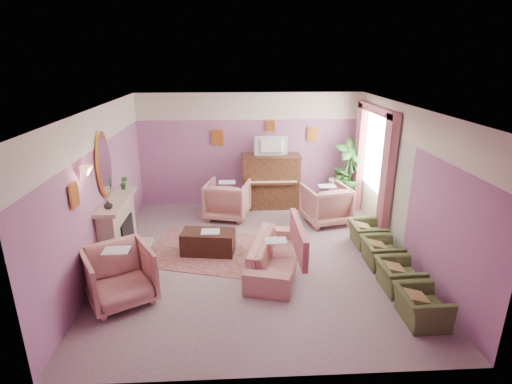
{
  "coord_description": "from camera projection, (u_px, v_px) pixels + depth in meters",
  "views": [
    {
      "loc": [
        -0.38,
        -6.77,
        3.64
      ],
      "look_at": [
        0.01,
        0.4,
        1.17
      ],
      "focal_mm": 28.0,
      "sensor_mm": 36.0,
      "label": 1
    }
  ],
  "objects": [
    {
      "name": "floor",
      "position": [
        257.0,
        257.0,
        7.59
      ],
      "size": [
        5.5,
        6.0,
        0.01
      ],
      "primitive_type": "cube",
      "color": "gray",
      "rests_on": "ground"
    },
    {
      "name": "ceiling",
      "position": [
        257.0,
        108.0,
        6.68
      ],
      "size": [
        5.5,
        6.0,
        0.01
      ],
      "primitive_type": "cube",
      "color": "white",
      "rests_on": "wall_back"
    },
    {
      "name": "wall_back",
      "position": [
        250.0,
        150.0,
        9.97
      ],
      "size": [
        5.5,
        0.02,
        2.8
      ],
      "primitive_type": "cube",
      "color": "#81568A",
      "rests_on": "floor"
    },
    {
      "name": "wall_front",
      "position": [
        272.0,
        274.0,
        4.3
      ],
      "size": [
        5.5,
        0.02,
        2.8
      ],
      "primitive_type": "cube",
      "color": "#81568A",
      "rests_on": "floor"
    },
    {
      "name": "wall_left",
      "position": [
        100.0,
        190.0,
        7.0
      ],
      "size": [
        0.02,
        6.0,
        2.8
      ],
      "primitive_type": "cube",
      "color": "#81568A",
      "rests_on": "floor"
    },
    {
      "name": "wall_right",
      "position": [
        407.0,
        185.0,
        7.28
      ],
      "size": [
        0.02,
        6.0,
        2.8
      ],
      "primitive_type": "cube",
      "color": "#81568A",
      "rests_on": "floor"
    },
    {
      "name": "picture_rail_band",
      "position": [
        250.0,
        106.0,
        9.61
      ],
      "size": [
        5.5,
        0.01,
        0.65
      ],
      "primitive_type": "cube",
      "color": "beige",
      "rests_on": "wall_back"
    },
    {
      "name": "stripe_panel",
      "position": [
        380.0,
        181.0,
        8.61
      ],
      "size": [
        0.01,
        3.0,
        2.15
      ],
      "primitive_type": "cube",
      "color": "beige",
      "rests_on": "wall_right"
    },
    {
      "name": "fireplace_surround",
      "position": [
        118.0,
        229.0,
        7.47
      ],
      "size": [
        0.3,
        1.4,
        1.1
      ],
      "primitive_type": "cube",
      "color": "tan",
      "rests_on": "floor"
    },
    {
      "name": "fireplace_inset",
      "position": [
        124.0,
        236.0,
        7.52
      ],
      "size": [
        0.18,
        0.72,
        0.68
      ],
      "primitive_type": "cube",
      "color": "black",
      "rests_on": "floor"
    },
    {
      "name": "fire_ember",
      "position": [
        128.0,
        245.0,
        7.58
      ],
      "size": [
        0.06,
        0.54,
        0.1
      ],
      "primitive_type": "cube",
      "color": "orange",
      "rests_on": "floor"
    },
    {
      "name": "mantel_shelf",
      "position": [
        116.0,
        201.0,
        7.29
      ],
      "size": [
        0.4,
        1.55,
        0.07
      ],
      "primitive_type": "cube",
      "color": "tan",
      "rests_on": "fireplace_surround"
    },
    {
      "name": "hearth",
      "position": [
        132.0,
        255.0,
        7.65
      ],
      "size": [
        0.55,
        1.5,
        0.02
      ],
      "primitive_type": "cube",
      "color": "tan",
      "rests_on": "floor"
    },
    {
      "name": "mirror_frame",
      "position": [
        104.0,
        165.0,
        7.06
      ],
      "size": [
        0.04,
        0.72,
        1.2
      ],
      "primitive_type": "ellipsoid",
      "color": "orange",
      "rests_on": "wall_left"
    },
    {
      "name": "mirror_glass",
      "position": [
        105.0,
        165.0,
        7.06
      ],
      "size": [
        0.01,
        0.6,
        1.06
      ],
      "primitive_type": "ellipsoid",
      "color": "white",
      "rests_on": "wall_left"
    },
    {
      "name": "sconce_shade",
      "position": [
        87.0,
        171.0,
        6.01
      ],
      "size": [
        0.2,
        0.2,
        0.16
      ],
      "primitive_type": "cone",
      "color": "#FFAC7C",
      "rests_on": "wall_left"
    },
    {
      "name": "piano",
      "position": [
        271.0,
        182.0,
        9.94
      ],
      "size": [
        1.4,
        0.6,
        1.3
      ],
      "primitive_type": "cube",
      "color": "#462918",
      "rests_on": "floor"
    },
    {
      "name": "piano_keyshelf",
      "position": [
        272.0,
        183.0,
        9.58
      ],
      "size": [
        1.3,
        0.12,
        0.06
      ],
      "primitive_type": "cube",
      "color": "#462918",
      "rests_on": "piano"
    },
    {
      "name": "piano_keys",
      "position": [
        272.0,
        182.0,
        9.57
      ],
      "size": [
        1.2,
        0.08,
        0.02
      ],
      "primitive_type": "cube",
      "color": "#F7E6CE",
      "rests_on": "piano"
    },
    {
      "name": "piano_top",
      "position": [
        271.0,
        156.0,
        9.72
      ],
      "size": [
        1.45,
        0.65,
        0.04
      ],
      "primitive_type": "cube",
      "color": "#462918",
      "rests_on": "piano"
    },
    {
      "name": "television",
      "position": [
        271.0,
        145.0,
        9.58
      ],
      "size": [
        0.8,
        0.12,
        0.48
      ],
      "primitive_type": "imported",
      "color": "black",
      "rests_on": "piano"
    },
    {
      "name": "print_back_left",
      "position": [
        217.0,
        138.0,
        9.79
      ],
      "size": [
        0.3,
        0.03,
        0.38
      ],
      "primitive_type": "cube",
      "color": "orange",
      "rests_on": "wall_back"
    },
    {
      "name": "print_back_right",
      "position": [
        312.0,
        134.0,
        9.89
      ],
      "size": [
        0.26,
        0.03,
        0.34
      ],
      "primitive_type": "cube",
      "color": "orange",
      "rests_on": "wall_back"
    },
    {
      "name": "print_back_mid",
      "position": [
        270.0,
        126.0,
        9.76
      ],
      "size": [
        0.22,
        0.03,
        0.26
      ],
      "primitive_type": "cube",
      "color": "orange",
      "rests_on": "wall_back"
    },
    {
      "name": "print_left_wall",
      "position": [
        74.0,
        195.0,
        5.76
      ],
      "size": [
        0.03,
        0.28,
        0.36
      ],
      "primitive_type": "cube",
      "color": "orange",
      "rests_on": "wall_left"
    },
    {
      "name": "window_blind",
      "position": [
        377.0,
        150.0,
        8.64
      ],
      "size": [
        0.03,
        1.4,
        1.8
      ],
      "primitive_type": "cube",
      "color": "white",
      "rests_on": "wall_right"
    },
    {
      "name": "curtain_left",
      "position": [
        387.0,
        180.0,
        7.9
      ],
      "size": [
        0.16,
        0.34,
        2.6
      ],
      "primitive_type": "cube",
      "color": "#AE5966",
      "rests_on": "floor"
    },
    {
      "name": "curtain_right",
      "position": [
        359.0,
        157.0,
        9.64
      ],
      "size": [
        0.16,
        0.34,
        2.6
      ],
      "primitive_type": "cube",
      "color": "#AE5966",
      "rests_on": "floor"
    },
    {
      "name": "pelmet",
      "position": [
        377.0,
        110.0,
        8.36
      ],
      "size": [
        0.16,
        2.2,
        0.16
      ],
      "primitive_type": "cube",
      "color": "#AE5966",
      "rests_on": "wall_right"
    },
    {
      "name": "mantel_plant",
      "position": [
        124.0,
        183.0,
        7.75
      ],
      "size": [
        0.16,
        0.16,
        0.28
      ],
      "primitive_type": "imported",
      "color": "#2A6525",
      "rests_on": "mantel_shelf"
    },
    {
      "name": "mantel_vase",
      "position": [
        108.0,
        205.0,
        6.78
      ],
      "size": [
        0.16,
        0.16,
        0.16
      ],
      "primitive_type": "imported",
      "color": "beige",
      "rests_on": "mantel_shelf"
    },
    {
      "name": "area_rug",
      "position": [
        212.0,
        251.0,
        7.83
      ],
      "size": [
        2.89,
        2.41,
        0.01
      ],
      "primitive_type": "cube",
      "rotation": [
        0.0,
        0.0,
        -0.27
      ],
      "color": "#8D544E",
      "rests_on": "floor"
    },
    {
      "name": "coffee_table",
      "position": [
        208.0,
        242.0,
        7.68
      ],
      "size": [
        1.06,
        0.63,
        0.45
      ],
      "primitive_type": "cube",
      "rotation": [
        0.0,
        0.0,
        -0.14
      ],
      "color": "black",
      "rests_on": "floor"
    },
    {
      "name": "table_paper",
      "position": [
        210.0,
        231.0,
        7.6
      ],
      "size": [
        0.35,
        0.28,
        0.01
      ],
      "primitive_type": "cube",
      "color": "silver",
      "rests_on": "coffee_table"
    },
    {
      "name": "sofa",
      "position": [
        276.0,
        249.0,
        7.04
      ],
      "size": [
        0.66,
        1.98,
        0.8
      ],
      "primitive_type": "imported",
      "color": "tan",
      "rests_on": "floor"
    },
    {
      "name": "sofa_throw",
      "position": [
        298.0,
        238.0,
        6.99
      ],
      "size": [
        0.1,
        1.5,
        0.55
      ],
      "primitive_type": "cube",
      "color": "#AE5966",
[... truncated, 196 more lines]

